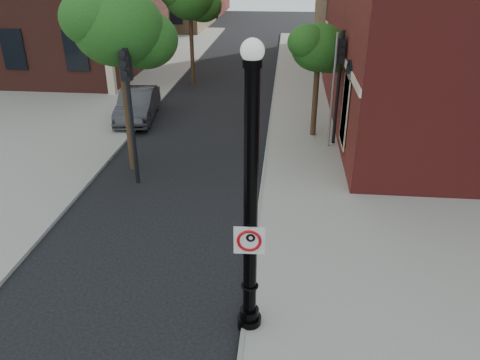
# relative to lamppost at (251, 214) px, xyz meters

# --- Properties ---
(ground) EXTENTS (120.00, 120.00, 0.00)m
(ground) POSITION_rel_lamppost_xyz_m (-2.16, 0.31, -2.82)
(ground) COLOR black
(ground) RESTS_ON ground
(sidewalk_right) EXTENTS (8.00, 60.00, 0.12)m
(sidewalk_right) POSITION_rel_lamppost_xyz_m (3.84, 10.31, -2.76)
(sidewalk_right) COLOR gray
(sidewalk_right) RESTS_ON ground
(sidewalk_left) EXTENTS (10.00, 50.00, 0.12)m
(sidewalk_left) POSITION_rel_lamppost_xyz_m (-11.16, 18.31, -2.76)
(sidewalk_left) COLOR gray
(sidewalk_left) RESTS_ON ground
(curb_edge) EXTENTS (0.10, 60.00, 0.14)m
(curb_edge) POSITION_rel_lamppost_xyz_m (-0.11, 10.31, -2.75)
(curb_edge) COLOR gray
(curb_edge) RESTS_ON ground
(lamppost) EXTENTS (0.52, 0.52, 6.11)m
(lamppost) POSITION_rel_lamppost_xyz_m (0.00, 0.00, 0.00)
(lamppost) COLOR black
(lamppost) RESTS_ON ground
(no_parking_sign) EXTENTS (0.61, 0.08, 0.61)m
(no_parking_sign) POSITION_rel_lamppost_xyz_m (-0.00, -0.16, -0.49)
(no_parking_sign) COLOR white
(no_parking_sign) RESTS_ON ground
(parked_car) EXTENTS (2.08, 4.63, 1.48)m
(parked_car) POSITION_rel_lamppost_xyz_m (-6.51, 13.45, -2.08)
(parked_car) COLOR #302F35
(parked_car) RESTS_ON ground
(traffic_signal_left) EXTENTS (0.32, 0.41, 5.00)m
(traffic_signal_left) POSITION_rel_lamppost_xyz_m (-4.51, 6.66, 0.55)
(traffic_signal_left) COLOR black
(traffic_signal_left) RESTS_ON ground
(traffic_signal_right) EXTENTS (0.30, 0.38, 4.69)m
(traffic_signal_right) POSITION_rel_lamppost_xyz_m (2.64, 10.93, 0.34)
(traffic_signal_right) COLOR black
(traffic_signal_right) RESTS_ON ground
(utility_pole) EXTENTS (0.09, 0.09, 4.67)m
(utility_pole) POSITION_rel_lamppost_xyz_m (2.40, 10.56, -0.49)
(utility_pole) COLOR #999999
(utility_pole) RESTS_ON ground
(street_tree_a) EXTENTS (3.55, 3.21, 6.40)m
(street_tree_a) POSITION_rel_lamppost_xyz_m (-4.98, 7.87, 2.24)
(street_tree_a) COLOR #362615
(street_tree_a) RESTS_ON ground
(street_tree_c) EXTENTS (2.68, 2.42, 4.83)m
(street_tree_c) POSITION_rel_lamppost_xyz_m (1.86, 11.89, 0.98)
(street_tree_c) COLOR #362615
(street_tree_c) RESTS_ON ground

